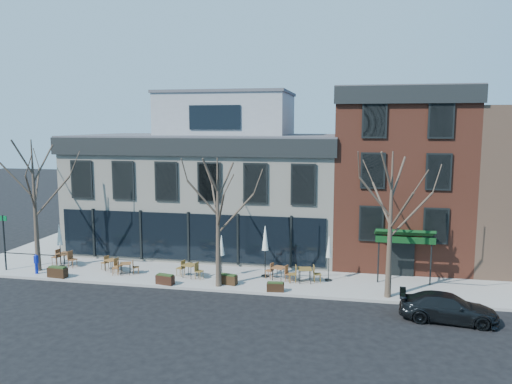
% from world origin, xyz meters
% --- Properties ---
extents(ground, '(120.00, 120.00, 0.00)m').
position_xyz_m(ground, '(0.00, 0.00, 0.00)').
color(ground, black).
rests_on(ground, ground).
extents(sidewalk_front, '(33.50, 4.70, 0.15)m').
position_xyz_m(sidewalk_front, '(3.25, -2.15, 0.07)').
color(sidewalk_front, gray).
rests_on(sidewalk_front, ground).
extents(sidewalk_side, '(4.50, 12.00, 0.15)m').
position_xyz_m(sidewalk_side, '(-11.25, 6.00, 0.07)').
color(sidewalk_side, gray).
rests_on(sidewalk_side, ground).
extents(corner_building, '(18.39, 10.39, 11.10)m').
position_xyz_m(corner_building, '(0.07, 5.07, 4.72)').
color(corner_building, beige).
rests_on(corner_building, ground).
extents(red_brick_building, '(8.20, 11.78, 11.18)m').
position_xyz_m(red_brick_building, '(13.00, 4.98, 5.64)').
color(red_brick_building, brown).
rests_on(red_brick_building, ground).
extents(tree_corner, '(3.93, 3.98, 7.92)m').
position_xyz_m(tree_corner, '(-8.49, -3.20, 4.25)').
color(tree_corner, '#382B21').
rests_on(tree_corner, sidewalk_front).
extents(tree_mid, '(3.50, 3.55, 7.04)m').
position_xyz_m(tree_mid, '(3.01, -3.90, 3.79)').
color(tree_mid, '#382B21').
rests_on(tree_mid, sidewalk_front).
extents(tree_right, '(3.72, 3.77, 7.48)m').
position_xyz_m(tree_right, '(12.01, -3.90, 4.02)').
color(tree_right, '#382B21').
rests_on(tree_right, sidewalk_front).
extents(sign_pole, '(0.50, 0.10, 3.40)m').
position_xyz_m(sign_pole, '(-10.50, -3.50, 2.07)').
color(sign_pole, black).
rests_on(sign_pole, sidewalk_front).
extents(parked_sedan, '(4.48, 2.16, 1.26)m').
position_xyz_m(parked_sedan, '(14.53, -6.24, 0.63)').
color(parked_sedan, black).
rests_on(parked_sedan, ground).
extents(call_box, '(0.24, 0.24, 1.19)m').
position_xyz_m(call_box, '(-8.20, -3.83, 0.78)').
color(call_box, '#0C1E9D').
rests_on(call_box, sidewalk_front).
extents(cafe_set_0, '(1.93, 0.93, 0.99)m').
position_xyz_m(cafe_set_0, '(-7.53, -1.98, 0.66)').
color(cafe_set_0, brown).
rests_on(cafe_set_0, sidewalk_front).
extents(cafe_set_1, '(1.66, 1.04, 0.87)m').
position_xyz_m(cafe_set_1, '(-4.09, -2.46, 0.59)').
color(cafe_set_1, brown).
rests_on(cafe_set_1, sidewalk_front).
extents(cafe_set_2, '(1.62, 0.92, 0.84)m').
position_xyz_m(cafe_set_2, '(-2.95, -2.92, 0.58)').
color(cafe_set_2, brown).
rests_on(cafe_set_2, sidewalk_front).
extents(cafe_set_3, '(1.82, 0.94, 0.93)m').
position_xyz_m(cafe_set_3, '(0.95, -2.73, 0.63)').
color(cafe_set_3, brown).
rests_on(cafe_set_3, sidewalk_front).
extents(cafe_set_4, '(1.77, 0.99, 0.91)m').
position_xyz_m(cafe_set_4, '(6.10, -2.21, 0.62)').
color(cafe_set_4, brown).
rests_on(cafe_set_4, sidewalk_front).
extents(cafe_set_5, '(1.92, 0.88, 0.98)m').
position_xyz_m(cafe_set_5, '(7.58, -2.38, 0.66)').
color(cafe_set_5, brown).
rests_on(cafe_set_5, sidewalk_front).
extents(umbrella_0, '(0.43, 0.43, 2.67)m').
position_xyz_m(umbrella_0, '(-7.61, -2.24, 2.03)').
color(umbrella_0, black).
rests_on(umbrella_0, sidewalk_front).
extents(umbrella_2, '(0.40, 0.40, 2.48)m').
position_xyz_m(umbrella_2, '(2.76, -2.34, 1.90)').
color(umbrella_2, black).
rests_on(umbrella_2, sidewalk_front).
extents(umbrella_3, '(0.48, 0.48, 3.01)m').
position_xyz_m(umbrella_3, '(5.21, -1.75, 2.27)').
color(umbrella_3, black).
rests_on(umbrella_3, sidewalk_front).
extents(umbrella_4, '(0.41, 0.41, 2.58)m').
position_xyz_m(umbrella_4, '(8.87, -1.80, 1.97)').
color(umbrella_4, black).
rests_on(umbrella_4, sidewalk_front).
extents(planter_0, '(1.17, 0.56, 0.63)m').
position_xyz_m(planter_0, '(-6.58, -4.20, 0.46)').
color(planter_0, black).
rests_on(planter_0, sidewalk_front).
extents(planter_1, '(1.07, 0.58, 0.57)m').
position_xyz_m(planter_1, '(0.02, -4.20, 0.43)').
color(planter_1, black).
rests_on(planter_1, sidewalk_front).
extents(planter_2, '(1.08, 0.60, 0.57)m').
position_xyz_m(planter_2, '(3.43, -3.51, 0.43)').
color(planter_2, black).
rests_on(planter_2, sidewalk_front).
extents(planter_3, '(0.95, 0.46, 0.51)m').
position_xyz_m(planter_3, '(6.21, -4.20, 0.40)').
color(planter_3, black).
rests_on(planter_3, sidewalk_front).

